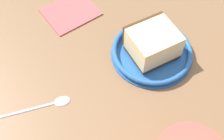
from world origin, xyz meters
TOP-DOWN VIEW (x-y plane):
  - ground_plane at (0.00, 0.00)cm, footprint 142.09×142.09cm
  - small_plate at (-6.68, -5.29)cm, footprint 16.03×16.03cm
  - cake_slice at (-6.75, -5.55)cm, footprint 10.28×9.76cm
  - teaspoon at (14.72, -9.86)cm, footprint 12.39×6.80cm
  - folded_napkin at (-2.01, -25.19)cm, footprint 11.87×10.46cm

SIDE VIEW (x-z plane):
  - ground_plane at x=0.00cm, z-range -3.13..0.00cm
  - folded_napkin at x=-2.01cm, z-range 0.00..0.60cm
  - teaspoon at x=14.72cm, z-range -0.05..0.75cm
  - small_plate at x=-6.68cm, z-range -0.01..1.77cm
  - cake_slice at x=-6.75cm, z-range 0.83..6.29cm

